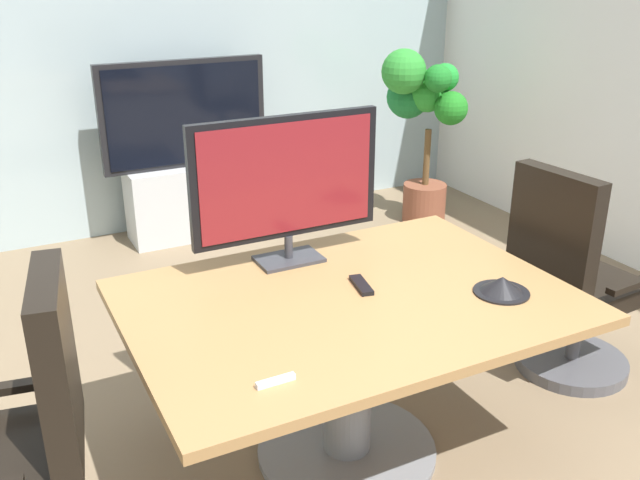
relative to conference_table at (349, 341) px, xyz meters
name	(u,v)px	position (x,y,z in m)	size (l,w,h in m)	color
ground_plane	(364,467)	(0.02, -0.12, -0.54)	(7.41, 7.41, 0.00)	#7A664C
wall_back_glass_partition	(143,46)	(0.02, 3.09, 0.83)	(5.39, 0.10, 2.74)	#9EB2B7
conference_table	(349,341)	(0.00, 0.00, 0.00)	(1.70, 1.22, 0.74)	olive
office_chair_left	(15,464)	(-1.26, -0.06, -0.09)	(0.63, 0.61, 1.09)	#4C4C51
office_chair_right	(569,292)	(1.26, 0.05, -0.09)	(0.61, 0.59, 1.09)	#4C4C51
tv_monitor	(287,181)	(-0.06, 0.44, 0.55)	(0.84, 0.18, 0.64)	#333338
wall_display_unit	(189,179)	(0.18, 2.73, -0.10)	(1.20, 0.36, 1.31)	#B7BABC
potted_plant	(422,112)	(1.90, 2.26, 0.32)	(0.62, 0.63, 1.35)	brown
conference_phone	(502,286)	(0.55, -0.24, 0.23)	(0.22, 0.22, 0.07)	black
remote_control	(361,285)	(0.09, 0.06, 0.20)	(0.05, 0.17, 0.02)	black
whiteboard_marker	(276,381)	(-0.49, -0.41, 0.21)	(0.13, 0.02, 0.02)	silver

